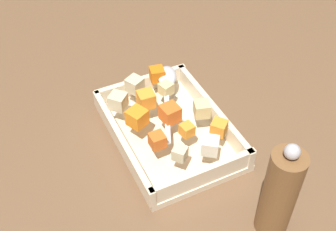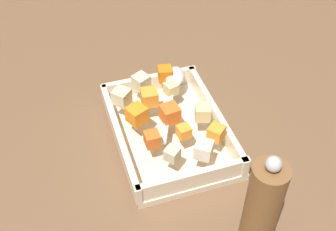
# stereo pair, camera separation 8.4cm
# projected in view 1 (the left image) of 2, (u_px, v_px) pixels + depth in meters

# --- Properties ---
(ground_plane) EXTENTS (4.00, 4.00, 0.00)m
(ground_plane) POSITION_uv_depth(u_px,v_px,m) (170.00, 138.00, 0.89)
(ground_plane) COLOR brown
(baking_dish) EXTENTS (0.29, 0.21, 0.05)m
(baking_dish) POSITION_uv_depth(u_px,v_px,m) (168.00, 132.00, 0.88)
(baking_dish) COLOR beige
(baking_dish) RESTS_ON ground_plane
(carrot_chunk_corner_ne) EXTENTS (0.03, 0.03, 0.03)m
(carrot_chunk_corner_ne) POSITION_uv_depth(u_px,v_px,m) (157.00, 74.00, 0.93)
(carrot_chunk_corner_ne) COLOR orange
(carrot_chunk_corner_ne) RESTS_ON baking_dish
(carrot_chunk_front_center) EXTENTS (0.04, 0.04, 0.03)m
(carrot_chunk_front_center) POSITION_uv_depth(u_px,v_px,m) (219.00, 128.00, 0.81)
(carrot_chunk_front_center) COLOR orange
(carrot_chunk_front_center) RESTS_ON baking_dish
(carrot_chunk_far_left) EXTENTS (0.03, 0.03, 0.03)m
(carrot_chunk_far_left) POSITION_uv_depth(u_px,v_px,m) (146.00, 99.00, 0.87)
(carrot_chunk_far_left) COLOR orange
(carrot_chunk_far_left) RESTS_ON baking_dish
(carrot_chunk_far_right) EXTENTS (0.04, 0.04, 0.03)m
(carrot_chunk_far_right) POSITION_uv_depth(u_px,v_px,m) (137.00, 117.00, 0.83)
(carrot_chunk_far_right) COLOR orange
(carrot_chunk_far_right) RESTS_ON baking_dish
(carrot_chunk_back_center) EXTENTS (0.03, 0.03, 0.02)m
(carrot_chunk_back_center) POSITION_uv_depth(u_px,v_px,m) (187.00, 130.00, 0.81)
(carrot_chunk_back_center) COLOR orange
(carrot_chunk_back_center) RESTS_ON baking_dish
(carrot_chunk_center) EXTENTS (0.04, 0.04, 0.03)m
(carrot_chunk_center) POSITION_uv_depth(u_px,v_px,m) (169.00, 115.00, 0.83)
(carrot_chunk_center) COLOR orange
(carrot_chunk_center) RESTS_ON baking_dish
(carrot_chunk_rim_edge) EXTENTS (0.03, 0.03, 0.03)m
(carrot_chunk_rim_edge) POSITION_uv_depth(u_px,v_px,m) (157.00, 140.00, 0.79)
(carrot_chunk_rim_edge) COLOR orange
(carrot_chunk_rim_edge) RESTS_ON baking_dish
(potato_chunk_near_left) EXTENTS (0.04, 0.04, 0.03)m
(potato_chunk_near_left) POSITION_uv_depth(u_px,v_px,m) (135.00, 85.00, 0.90)
(potato_chunk_near_left) COLOR beige
(potato_chunk_near_left) RESTS_ON baking_dish
(potato_chunk_corner_nw) EXTENTS (0.03, 0.03, 0.02)m
(potato_chunk_corner_nw) POSITION_uv_depth(u_px,v_px,m) (166.00, 88.00, 0.90)
(potato_chunk_corner_nw) COLOR #E0CC89
(potato_chunk_corner_nw) RESTS_ON baking_dish
(potato_chunk_mid_left) EXTENTS (0.04, 0.04, 0.03)m
(potato_chunk_mid_left) POSITION_uv_depth(u_px,v_px,m) (202.00, 109.00, 0.85)
(potato_chunk_mid_left) COLOR #E0CC89
(potato_chunk_mid_left) RESTS_ON baking_dish
(potato_chunk_near_spoon) EXTENTS (0.03, 0.03, 0.02)m
(potato_chunk_near_spoon) POSITION_uv_depth(u_px,v_px,m) (180.00, 153.00, 0.77)
(potato_chunk_near_spoon) COLOR beige
(potato_chunk_near_spoon) RESTS_ON baking_dish
(potato_chunk_near_right) EXTENTS (0.04, 0.04, 0.03)m
(potato_chunk_near_right) POSITION_uv_depth(u_px,v_px,m) (118.00, 101.00, 0.86)
(potato_chunk_near_right) COLOR beige
(potato_chunk_near_right) RESTS_ON baking_dish
(parsnip_chunk_corner_se) EXTENTS (0.04, 0.04, 0.03)m
(parsnip_chunk_corner_se) POSITION_uv_depth(u_px,v_px,m) (210.00, 146.00, 0.78)
(parsnip_chunk_corner_se) COLOR silver
(parsnip_chunk_corner_se) RESTS_ON baking_dish
(serving_spoon) EXTENTS (0.21, 0.11, 0.02)m
(serving_spoon) POSITION_uv_depth(u_px,v_px,m) (167.00, 80.00, 0.92)
(serving_spoon) COLOR silver
(serving_spoon) RESTS_ON baking_dish
(pepper_mill) EXTENTS (0.06, 0.06, 0.20)m
(pepper_mill) POSITION_uv_depth(u_px,v_px,m) (280.00, 193.00, 0.68)
(pepper_mill) COLOR brown
(pepper_mill) RESTS_ON ground_plane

